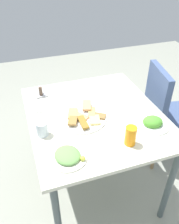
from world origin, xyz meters
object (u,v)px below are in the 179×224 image
Objects in this scene: spoon at (43,105)px; condiment_caddy at (41,93)px; paper_napkin at (41,106)px; dining_table at (94,124)px; fork at (39,106)px; drinking_glass at (42,129)px; soda_can at (131,136)px; dining_chair at (165,110)px; pide_platter at (83,117)px; salad_plate_greens at (68,156)px; salad_plate_rice at (153,123)px.

spoon is 2.02× the size of condiment_caddy.
condiment_caddy reaches higher than paper_napkin.
fork reaches higher than dining_table.
dining_table is at bearing 78.32° from fork.
drinking_glass is 0.32m from fork.
dining_table is at bearing -164.89° from soda_can.
dining_chair is 1.18m from drinking_glass.
soda_can is (0.32, 0.19, 0.05)m from pide_platter.
salad_plate_greens is at bearing 2.83° from condiment_caddy.
soda_can is at bearing 37.47° from paper_napkin.
dining_chair is at bearing 109.53° from spoon.
spoon is at bearing -143.70° from soda_can.
fork is 0.95× the size of spoon.
pide_platter is (0.03, -0.09, 0.10)m from dining_table.
drinking_glass reaches higher than paper_napkin.
condiment_caddy reaches higher than spoon.
fork is at bearing -124.39° from salad_plate_rice.
paper_napkin is 1.32× the size of condiment_caddy.
condiment_caddy is at bearing -177.17° from salad_plate_greens.
spoon is (-0.06, -1.05, 0.24)m from dining_chair.
condiment_caddy is (-0.36, -0.32, 0.11)m from dining_table.
soda_can reaches higher than salad_plate_rice.
drinking_glass is 0.33m from paper_napkin.
spoon is at bearing 169.73° from drinking_glass.
soda_can reaches higher than dining_table.
fork is at bearing -141.40° from soda_can.
drinking_glass is 0.49× the size of spoon.
paper_napkin is (-0.46, -0.65, -0.02)m from salad_plate_rice.
paper_napkin is at bearing -8.98° from condiment_caddy.
pide_platter is 3.59× the size of condiment_caddy.
dining_chair is at bearing 128.30° from soda_can.
soda_can is 0.67× the size of fork.
dining_table is 5.39× the size of spoon.
paper_napkin is (-0.06, -1.07, 0.24)m from dining_chair.
dining_table is at bearing 57.49° from paper_napkin.
salad_plate_rice is (-0.10, 0.60, 0.00)m from salad_plate_greens.
dining_chair is 1.16m from salad_plate_greens.
salad_plate_greens is 0.60m from salad_plate_rice.
salad_plate_rice is at bearing 99.70° from salad_plate_greens.
dining_chair is 10.06× the size of drinking_glass.
condiment_caddy reaches higher than dining_table.
pide_platter is at bearing -74.82° from dining_table.
dining_table is 0.76m from dining_chair.
salad_plate_greens reaches higher than spoon.
dining_chair reaches higher than drinking_glass.
condiment_caddy is at bearing -176.20° from fork.
spoon is at bearing -93.40° from dining_chair.
dining_table is 0.39m from soda_can.
fork is 0.15m from condiment_caddy.
dining_chair is 9.95× the size of condiment_caddy.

